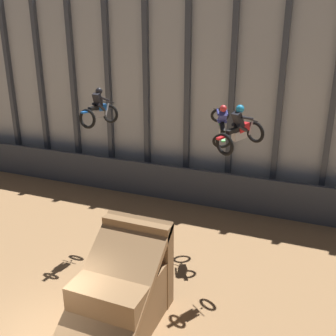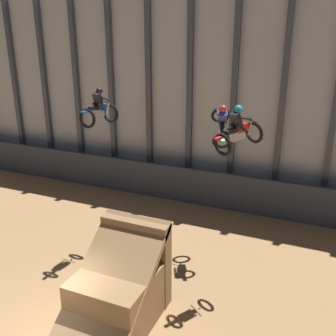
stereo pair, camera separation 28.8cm
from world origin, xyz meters
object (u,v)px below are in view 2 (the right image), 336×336
dirt_ramp (122,286)px  rider_bike_center_air (222,124)px  rider_bike_right_air (238,132)px  rider_bike_left_air (99,110)px

dirt_ramp → rider_bike_center_air: 6.81m
dirt_ramp → rider_bike_center_air: rider_bike_center_air is taller
dirt_ramp → rider_bike_right_air: (2.80, 2.73, 4.71)m
rider_bike_left_air → rider_bike_center_air: rider_bike_left_air is taller
rider_bike_left_air → rider_bike_right_air: 5.55m
rider_bike_center_air → rider_bike_right_air: bearing=-83.0°
rider_bike_center_air → rider_bike_right_air: size_ratio=1.05×
rider_bike_left_air → rider_bike_right_air: rider_bike_left_air is taller
rider_bike_center_air → rider_bike_right_air: rider_bike_right_air is taller
rider_bike_left_air → rider_bike_right_air: bearing=-1.2°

